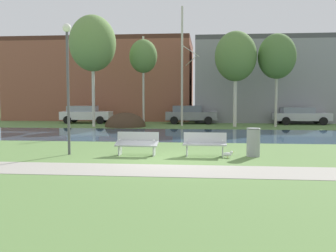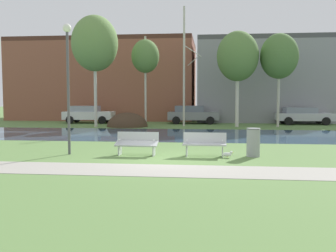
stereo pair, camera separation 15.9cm
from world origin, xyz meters
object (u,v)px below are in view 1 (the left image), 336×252
at_px(trash_bin, 253,142).
at_px(parked_sedan_second_grey, 190,114).
at_px(seagull, 228,154).
at_px(streetlamp, 68,67).
at_px(bench_left, 137,143).
at_px(parked_van_nearest_white, 86,114).
at_px(bench_right, 205,144).
at_px(parked_hatch_third_silver, 300,115).

distance_m(trash_bin, parked_sedan_second_grey, 17.53).
bearing_deg(seagull, streetlamp, 178.19).
distance_m(bench_left, parked_van_nearest_white, 18.64).
distance_m(bench_right, streetlamp, 5.90).
xyz_separation_m(parked_van_nearest_white, parked_sedan_second_grey, (8.78, 0.34, 0.01)).
distance_m(bench_right, seagull, 0.93).
height_order(parked_sedan_second_grey, parked_hatch_third_silver, parked_sedan_second_grey).
bearing_deg(bench_left, parked_hatch_third_silver, 59.60).
bearing_deg(parked_sedan_second_grey, parked_hatch_third_silver, -0.32).
distance_m(trash_bin, parked_hatch_third_silver, 18.19).
bearing_deg(parked_hatch_third_silver, bench_left, -120.40).
height_order(bench_right, parked_sedan_second_grey, parked_sedan_second_grey).
xyz_separation_m(seagull, parked_hatch_third_silver, (6.81, 17.61, 0.61)).
relative_size(seagull, parked_van_nearest_white, 0.10).
height_order(bench_right, seagull, bench_right).
bearing_deg(streetlamp, bench_right, 0.67).
relative_size(trash_bin, parked_sedan_second_grey, 0.25).
bearing_deg(seagull, trash_bin, 22.37).
bearing_deg(bench_left, streetlamp, -178.68).
bearing_deg(streetlamp, parked_sedan_second_grey, 77.33).
relative_size(bench_right, streetlamp, 0.33).
xyz_separation_m(trash_bin, parked_van_nearest_white, (-11.80, 16.92, 0.23)).
bearing_deg(parked_sedan_second_grey, bench_right, -85.94).
bearing_deg(parked_sedan_second_grey, streetlamp, -102.67).
height_order(trash_bin, seagull, trash_bin).
height_order(bench_right, streetlamp, streetlamp).
relative_size(bench_left, parked_van_nearest_white, 0.39).
bearing_deg(bench_right, seagull, -16.72).
height_order(seagull, parked_sedan_second_grey, parked_sedan_second_grey).
height_order(bench_left, parked_van_nearest_white, parked_van_nearest_white).
relative_size(seagull, parked_hatch_third_silver, 0.09).
height_order(streetlamp, parked_hatch_third_silver, streetlamp).
xyz_separation_m(trash_bin, parked_sedan_second_grey, (-3.02, 17.27, 0.24)).
height_order(streetlamp, parked_sedan_second_grey, streetlamp).
relative_size(bench_right, trash_bin, 1.53).
xyz_separation_m(bench_left, parked_sedan_second_grey, (1.31, 17.41, 0.32)).
distance_m(streetlamp, parked_sedan_second_grey, 18.08).
bearing_deg(streetlamp, parked_hatch_third_silver, 53.68).
distance_m(bench_left, parked_hatch_third_silver, 20.13).
relative_size(seagull, parked_sedan_second_grey, 0.10).
height_order(trash_bin, parked_van_nearest_white, parked_van_nearest_white).
bearing_deg(parked_van_nearest_white, parked_sedan_second_grey, 2.22).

